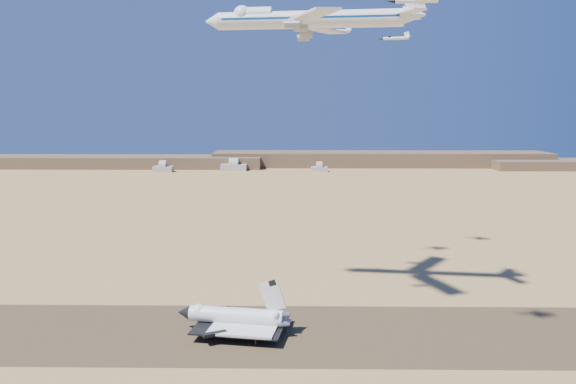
{
  "coord_description": "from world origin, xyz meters",
  "views": [
    {
      "loc": [
        13.26,
        -171.29,
        70.99
      ],
      "look_at": [
        10.66,
        8.0,
        44.64
      ],
      "focal_mm": 35.0,
      "sensor_mm": 36.0,
      "label": 1
    }
  ],
  "objects_px": {
    "chase_jet_c": "(336,31)",
    "shuttle": "(235,318)",
    "crew_b": "(256,339)",
    "carrier_747": "(303,20)",
    "chase_jet_a": "(415,1)",
    "crew_a": "(256,343)",
    "crew_c": "(259,338)",
    "chase_jet_d": "(395,38)"
  },
  "relations": [
    {
      "from": "crew_a",
      "to": "crew_c",
      "type": "relative_size",
      "value": 0.9
    },
    {
      "from": "crew_b",
      "to": "chase_jet_d",
      "type": "relative_size",
      "value": 0.11
    },
    {
      "from": "crew_c",
      "to": "chase_jet_a",
      "type": "relative_size",
      "value": 0.13
    },
    {
      "from": "crew_c",
      "to": "chase_jet_a",
      "type": "distance_m",
      "value": 108.06
    },
    {
      "from": "crew_a",
      "to": "chase_jet_d",
      "type": "xyz_separation_m",
      "value": [
        58.57,
        109.37,
        103.3
      ]
    },
    {
      "from": "crew_c",
      "to": "shuttle",
      "type": "bearing_deg",
      "value": -9.01
    },
    {
      "from": "chase_jet_c",
      "to": "chase_jet_d",
      "type": "height_order",
      "value": "chase_jet_c"
    },
    {
      "from": "carrier_747",
      "to": "chase_jet_a",
      "type": "relative_size",
      "value": 5.53
    },
    {
      "from": "carrier_747",
      "to": "crew_c",
      "type": "height_order",
      "value": "carrier_747"
    },
    {
      "from": "crew_a",
      "to": "chase_jet_c",
      "type": "xyz_separation_m",
      "value": [
        29.1,
        86.21,
        103.6
      ]
    },
    {
      "from": "chase_jet_c",
      "to": "chase_jet_a",
      "type": "bearing_deg",
      "value": -83.4
    },
    {
      "from": "crew_a",
      "to": "chase_jet_a",
      "type": "xyz_separation_m",
      "value": [
        43.83,
        -6.65,
        98.81
      ]
    },
    {
      "from": "carrier_747",
      "to": "crew_a",
      "type": "relative_size",
      "value": 47.2
    },
    {
      "from": "chase_jet_c",
      "to": "shuttle",
      "type": "bearing_deg",
      "value": -117.88
    },
    {
      "from": "chase_jet_a",
      "to": "crew_c",
      "type": "bearing_deg",
      "value": 172.39
    },
    {
      "from": "crew_b",
      "to": "chase_jet_a",
      "type": "height_order",
      "value": "chase_jet_a"
    },
    {
      "from": "crew_a",
      "to": "crew_b",
      "type": "relative_size",
      "value": 0.99
    },
    {
      "from": "shuttle",
      "to": "crew_a",
      "type": "xyz_separation_m",
      "value": [
        7.2,
        -9.99,
        -4.04
      ]
    },
    {
      "from": "chase_jet_a",
      "to": "chase_jet_c",
      "type": "xyz_separation_m",
      "value": [
        -14.73,
        92.86,
        4.79
      ]
    },
    {
      "from": "crew_c",
      "to": "chase_jet_a",
      "type": "xyz_separation_m",
      "value": [
        42.89,
        -9.57,
        98.72
      ]
    },
    {
      "from": "shuttle",
      "to": "crew_b",
      "type": "bearing_deg",
      "value": -37.18
    },
    {
      "from": "carrier_747",
      "to": "crew_c",
      "type": "distance_m",
      "value": 109.79
    },
    {
      "from": "crew_a",
      "to": "chase_jet_d",
      "type": "relative_size",
      "value": 0.11
    },
    {
      "from": "crew_b",
      "to": "chase_jet_a",
      "type": "relative_size",
      "value": 0.12
    },
    {
      "from": "crew_b",
      "to": "chase_jet_a",
      "type": "distance_m",
      "value": 108.5
    },
    {
      "from": "crew_b",
      "to": "chase_jet_c",
      "type": "xyz_separation_m",
      "value": [
        29.16,
        83.62,
        103.59
      ]
    },
    {
      "from": "crew_c",
      "to": "chase_jet_c",
      "type": "bearing_deg",
      "value": -76.74
    },
    {
      "from": "shuttle",
      "to": "crew_b",
      "type": "distance_m",
      "value": 11.04
    },
    {
      "from": "shuttle",
      "to": "carrier_747",
      "type": "bearing_deg",
      "value": 65.15
    },
    {
      "from": "crew_b",
      "to": "crew_c",
      "type": "xyz_separation_m",
      "value": [
        1.0,
        0.33,
        0.08
      ]
    },
    {
      "from": "shuttle",
      "to": "crew_a",
      "type": "distance_m",
      "value": 12.96
    },
    {
      "from": "carrier_747",
      "to": "chase_jet_d",
      "type": "xyz_separation_m",
      "value": [
        44.07,
        66.81,
        1.73
      ]
    },
    {
      "from": "chase_jet_d",
      "to": "shuttle",
      "type": "bearing_deg",
      "value": -107.77
    },
    {
      "from": "chase_jet_c",
      "to": "chase_jet_d",
      "type": "xyz_separation_m",
      "value": [
        29.47,
        23.16,
        -0.3
      ]
    },
    {
      "from": "carrier_747",
      "to": "chase_jet_d",
      "type": "distance_m",
      "value": 80.06
    },
    {
      "from": "carrier_747",
      "to": "chase_jet_c",
      "type": "distance_m",
      "value": 46.08
    },
    {
      "from": "shuttle",
      "to": "chase_jet_d",
      "type": "height_order",
      "value": "chase_jet_d"
    },
    {
      "from": "crew_b",
      "to": "chase_jet_d",
      "type": "distance_m",
      "value": 159.71
    },
    {
      "from": "crew_b",
      "to": "crew_c",
      "type": "bearing_deg",
      "value": -87.51
    },
    {
      "from": "crew_a",
      "to": "chase_jet_a",
      "type": "distance_m",
      "value": 108.3
    },
    {
      "from": "crew_a",
      "to": "crew_b",
      "type": "bearing_deg",
      "value": -7.03
    },
    {
      "from": "shuttle",
      "to": "crew_b",
      "type": "relative_size",
      "value": 22.21
    }
  ]
}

